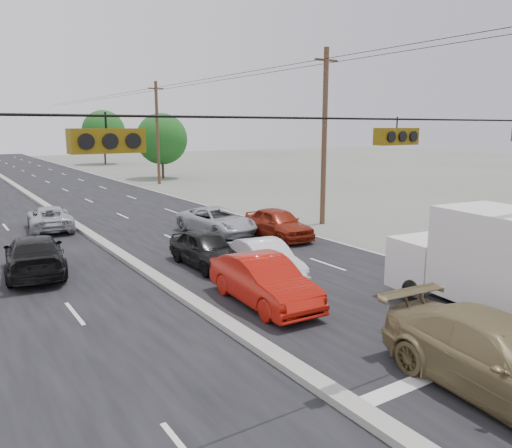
# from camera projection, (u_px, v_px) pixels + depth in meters

# --- Properties ---
(ground) EXTENTS (200.00, 200.00, 0.00)m
(ground) POSITION_uv_depth(u_px,v_px,m) (334.00, 399.00, 10.54)
(ground) COLOR #606356
(ground) RESTS_ON ground
(road_surface) EXTENTS (20.00, 160.00, 0.02)m
(road_surface) POSITION_uv_depth(u_px,v_px,m) (48.00, 208.00, 35.20)
(road_surface) COLOR black
(road_surface) RESTS_ON ground
(center_median) EXTENTS (0.50, 160.00, 0.20)m
(center_median) POSITION_uv_depth(u_px,v_px,m) (48.00, 207.00, 35.19)
(center_median) COLOR gray
(center_median) RESTS_ON ground
(utility_pole_right_b) EXTENTS (1.60, 0.30, 10.00)m
(utility_pole_right_b) POSITION_uv_depth(u_px,v_px,m) (324.00, 136.00, 28.59)
(utility_pole_right_b) COLOR #422D1E
(utility_pole_right_b) RESTS_ON ground
(utility_pole_right_c) EXTENTS (1.60, 0.30, 10.00)m
(utility_pole_right_c) POSITION_uv_depth(u_px,v_px,m) (157.00, 132.00, 49.15)
(utility_pole_right_c) COLOR #422D1E
(utility_pole_right_c) RESTS_ON ground
(traffic_signals) EXTENTS (25.00, 0.30, 0.54)m
(traffic_signals) POSITION_uv_depth(u_px,v_px,m) (393.00, 134.00, 10.24)
(traffic_signals) COLOR black
(traffic_signals) RESTS_ON ground
(tree_right_mid) EXTENTS (5.60, 5.60, 7.14)m
(tree_right_mid) POSITION_uv_depth(u_px,v_px,m) (162.00, 139.00, 54.75)
(tree_right_mid) COLOR #382619
(tree_right_mid) RESTS_ON ground
(tree_right_far) EXTENTS (6.40, 6.40, 8.16)m
(tree_right_far) POSITION_uv_depth(u_px,v_px,m) (104.00, 131.00, 75.72)
(tree_right_far) COLOR #382619
(tree_right_far) RESTS_ON ground
(box_truck) EXTENTS (3.05, 6.81, 3.34)m
(box_truck) POSITION_uv_depth(u_px,v_px,m) (502.00, 267.00, 14.18)
(box_truck) COLOR black
(box_truck) RESTS_ON ground
(tan_sedan) EXTENTS (2.79, 5.86, 1.65)m
(tan_sedan) POSITION_uv_depth(u_px,v_px,m) (503.00, 361.00, 10.45)
(tan_sedan) COLOR olive
(tan_sedan) RESTS_ON ground
(red_sedan) EXTENTS (1.87, 4.79, 1.56)m
(red_sedan) POSITION_uv_depth(u_px,v_px,m) (264.00, 281.00, 15.97)
(red_sedan) COLOR #AF140A
(red_sedan) RESTS_ON ground
(queue_car_a) EXTENTS (1.74, 4.31, 1.47)m
(queue_car_a) POSITION_uv_depth(u_px,v_px,m) (206.00, 249.00, 20.39)
(queue_car_a) COLOR black
(queue_car_a) RESTS_ON ground
(queue_car_b) EXTENTS (2.04, 4.41, 1.40)m
(queue_car_b) POSITION_uv_depth(u_px,v_px,m) (265.00, 260.00, 18.83)
(queue_car_b) COLOR white
(queue_car_b) RESTS_ON ground
(queue_car_c) EXTENTS (3.00, 5.31, 1.40)m
(queue_car_c) POSITION_uv_depth(u_px,v_px,m) (217.00, 221.00, 26.61)
(queue_car_c) COLOR #A6A8AE
(queue_car_c) RESTS_ON ground
(queue_car_e) EXTENTS (1.97, 4.60, 1.55)m
(queue_car_e) POSITION_uv_depth(u_px,v_px,m) (278.00, 224.00, 25.50)
(queue_car_e) COLOR maroon
(queue_car_e) RESTS_ON ground
(oncoming_near) EXTENTS (2.78, 5.45, 1.51)m
(oncoming_near) POSITION_uv_depth(u_px,v_px,m) (34.00, 255.00, 19.30)
(oncoming_near) COLOR black
(oncoming_near) RESTS_ON ground
(oncoming_far) EXTENTS (2.75, 5.01, 1.33)m
(oncoming_far) POSITION_uv_depth(u_px,v_px,m) (50.00, 218.00, 27.60)
(oncoming_far) COLOR #A4A6AB
(oncoming_far) RESTS_ON ground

